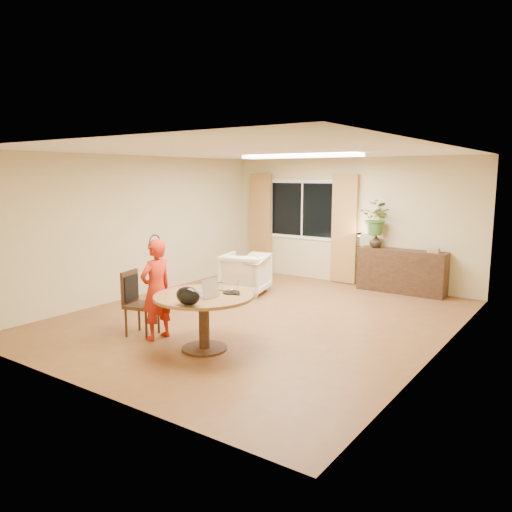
{
  "coord_description": "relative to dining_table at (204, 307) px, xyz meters",
  "views": [
    {
      "loc": [
        4.34,
        -6.31,
        2.25
      ],
      "look_at": [
        0.07,
        -0.2,
        1.03
      ],
      "focal_mm": 35.0,
      "sensor_mm": 36.0,
      "label": 1
    }
  ],
  "objects": [
    {
      "name": "tumbler",
      "position": [
        0.02,
        0.31,
        0.21
      ],
      "size": [
        0.09,
        0.09,
        0.11
      ],
      "primitive_type": null,
      "rotation": [
        0.0,
        0.0,
        -0.29
      ],
      "color": "white",
      "rests_on": "dining_table"
    },
    {
      "name": "ceiling_panel",
      "position": [
        -0.22,
        2.8,
        1.99
      ],
      "size": [
        2.2,
        0.35,
        0.05
      ],
      "primitive_type": "cube",
      "color": "white",
      "rests_on": "ceiling"
    },
    {
      "name": "wall_back",
      "position": [
        -0.22,
        4.85,
        0.73
      ],
      "size": [
        5.5,
        0.0,
        5.5
      ],
      "primitive_type": "plane",
      "rotation": [
        1.57,
        0.0,
        0.0
      ],
      "color": "tan",
      "rests_on": "floor"
    },
    {
      "name": "floor",
      "position": [
        -0.22,
        1.6,
        -0.57
      ],
      "size": [
        6.5,
        6.5,
        0.0
      ],
      "primitive_type": "plane",
      "color": "brown",
      "rests_on": "ground"
    },
    {
      "name": "dining_table",
      "position": [
        0.0,
        0.0,
        0.0
      ],
      "size": [
        1.28,
        1.28,
        0.73
      ],
      "color": "brown",
      "rests_on": "floor"
    },
    {
      "name": "vase",
      "position": [
        0.47,
        4.61,
        0.38
      ],
      "size": [
        0.27,
        0.27,
        0.25
      ],
      "primitive_type": "imported",
      "rotation": [
        0.0,
        0.0,
        0.12
      ],
      "color": "black",
      "rests_on": "sideboard"
    },
    {
      "name": "wall_right",
      "position": [
        2.53,
        1.6,
        0.73
      ],
      "size": [
        0.0,
        6.5,
        6.5
      ],
      "primitive_type": "plane",
      "rotation": [
        1.57,
        0.0,
        -1.57
      ],
      "color": "tan",
      "rests_on": "floor"
    },
    {
      "name": "wine_glass",
      "position": [
        0.36,
        0.25,
        0.25
      ],
      "size": [
        0.07,
        0.07,
        0.19
      ],
      "primitive_type": null,
      "rotation": [
        0.0,
        0.0,
        0.14
      ],
      "color": "white",
      "rests_on": "dining_table"
    },
    {
      "name": "armchair",
      "position": [
        -1.42,
        2.85,
        -0.19
      ],
      "size": [
        1.02,
        1.04,
        0.77
      ],
      "primitive_type": "imported",
      "rotation": [
        0.0,
        0.0,
        3.41
      ],
      "color": "beige",
      "rests_on": "floor"
    },
    {
      "name": "dining_chair",
      "position": [
        -1.11,
        -0.05,
        -0.11
      ],
      "size": [
        0.53,
        0.5,
        0.92
      ],
      "primitive_type": null,
      "rotation": [
        0.0,
        0.0,
        0.26
      ],
      "color": "black",
      "rests_on": "floor"
    },
    {
      "name": "child",
      "position": [
        -0.82,
        -0.04,
        0.12
      ],
      "size": [
        0.53,
        0.37,
        1.39
      ],
      "primitive_type": "imported",
      "rotation": [
        0.0,
        0.0,
        -1.63
      ],
      "color": "red",
      "rests_on": "floor"
    },
    {
      "name": "curtain_left",
      "position": [
        -2.37,
        4.75,
        0.57
      ],
      "size": [
        0.55,
        0.08,
        2.25
      ],
      "primitive_type": "cube",
      "color": "olive",
      "rests_on": "wall_back"
    },
    {
      "name": "curtain_right",
      "position": [
        -0.27,
        4.75,
        0.57
      ],
      "size": [
        0.55,
        0.08,
        2.25
      ],
      "primitive_type": "cube",
      "color": "olive",
      "rests_on": "wall_back"
    },
    {
      "name": "window",
      "position": [
        -1.32,
        4.83,
        0.93
      ],
      "size": [
        1.7,
        0.03,
        1.3
      ],
      "color": "white",
      "rests_on": "wall_back"
    },
    {
      "name": "throw",
      "position": [
        -1.14,
        2.77,
        0.21
      ],
      "size": [
        0.49,
        0.58,
        0.03
      ],
      "primitive_type": null,
      "rotation": [
        0.0,
        0.0,
        0.08
      ],
      "color": "beige",
      "rests_on": "armchair"
    },
    {
      "name": "pot_lid",
      "position": [
        0.23,
        0.28,
        0.17
      ],
      "size": [
        0.27,
        0.27,
        0.04
      ],
      "primitive_type": null,
      "rotation": [
        0.0,
        0.0,
        0.22
      ],
      "color": "white",
      "rests_on": "dining_table"
    },
    {
      "name": "desk_lamp",
      "position": [
        0.14,
        4.56,
        0.41
      ],
      "size": [
        0.15,
        0.15,
        0.31
      ],
      "primitive_type": null,
      "rotation": [
        0.0,
        0.0,
        0.22
      ],
      "color": "black",
      "rests_on": "sideboard"
    },
    {
      "name": "wall_left",
      "position": [
        -2.97,
        1.6,
        0.73
      ],
      "size": [
        0.0,
        6.5,
        6.5
      ],
      "primitive_type": "plane",
      "rotation": [
        1.57,
        0.0,
        1.57
      ],
      "color": "tan",
      "rests_on": "floor"
    },
    {
      "name": "sideboard",
      "position": [
        1.01,
        4.61,
        -0.16
      ],
      "size": [
        1.67,
        0.41,
        0.83
      ],
      "primitive_type": "cube",
      "color": "black",
      "rests_on": "floor"
    },
    {
      "name": "laptop",
      "position": [
        -0.0,
        -0.05,
        0.28
      ],
      "size": [
        0.41,
        0.29,
        0.25
      ],
      "primitive_type": null,
      "rotation": [
        0.0,
        0.0,
        -0.11
      ],
      "color": "#B7B7BC",
      "rests_on": "dining_table"
    },
    {
      "name": "bouquet",
      "position": [
        0.47,
        4.61,
        0.84
      ],
      "size": [
        0.6,
        0.52,
        0.66
      ],
      "primitive_type": "imported",
      "rotation": [
        0.0,
        0.0,
        -0.01
      ],
      "color": "#316124",
      "rests_on": "vase"
    },
    {
      "name": "handbag",
      "position": [
        0.18,
        -0.49,
        0.27
      ],
      "size": [
        0.37,
        0.26,
        0.22
      ],
      "primitive_type": null,
      "rotation": [
        0.0,
        0.0,
        0.2
      ],
      "color": "black",
      "rests_on": "dining_table"
    },
    {
      "name": "ceiling",
      "position": [
        -0.22,
        1.6,
        2.03
      ],
      "size": [
        6.5,
        6.5,
        0.0
      ],
      "primitive_type": "plane",
      "rotation": [
        3.14,
        0.0,
        0.0
      ],
      "color": "white",
      "rests_on": "wall_back"
    },
    {
      "name": "book_stack",
      "position": [
        1.6,
        4.61,
        0.3
      ],
      "size": [
        0.23,
        0.19,
        0.08
      ],
      "primitive_type": null,
      "rotation": [
        0.0,
        0.0,
        0.21
      ],
      "color": "olive",
      "rests_on": "sideboard"
    }
  ]
}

